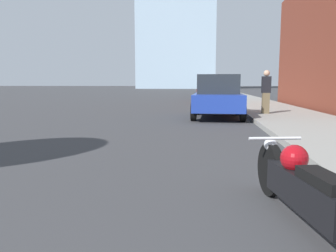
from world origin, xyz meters
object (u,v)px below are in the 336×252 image
(parked_car_red, at_px, (211,90))
(motorcycle, at_px, (304,187))
(parked_car_black, at_px, (208,89))
(parked_car_white, at_px, (209,87))
(pedestrian, at_px, (266,91))
(parked_car_blue, at_px, (218,97))

(parked_car_red, bearing_deg, motorcycle, -85.27)
(parked_car_black, distance_m, parked_car_white, 12.39)
(motorcycle, bearing_deg, pedestrian, 71.76)
(parked_car_black, bearing_deg, parked_car_red, -92.62)
(parked_car_blue, height_order, parked_car_white, parked_car_white)
(parked_car_blue, relative_size, pedestrian, 2.31)
(parked_car_blue, bearing_deg, parked_car_red, 91.67)
(parked_car_blue, xyz_separation_m, parked_car_black, (-0.11, 23.64, -0.03))
(motorcycle, height_order, parked_car_blue, parked_car_blue)
(parked_car_red, bearing_deg, pedestrian, -77.42)
(parked_car_white, distance_m, pedestrian, 35.57)
(motorcycle, height_order, parked_car_black, parked_car_black)
(parked_car_white, bearing_deg, parked_car_black, -93.89)
(motorcycle, relative_size, parked_car_blue, 0.59)
(pedestrian, bearing_deg, parked_car_white, 92.77)
(parked_car_black, bearing_deg, parked_car_white, 85.09)
(motorcycle, relative_size, parked_car_white, 0.57)
(parked_car_black, height_order, pedestrian, pedestrian)
(parked_car_red, height_order, parked_car_white, parked_car_white)
(parked_car_black, xyz_separation_m, pedestrian, (2.07, -23.15, 0.24))
(parked_car_blue, xyz_separation_m, parked_car_red, (0.01, 13.05, 0.00))
(parked_car_red, bearing_deg, parked_car_white, 93.22)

